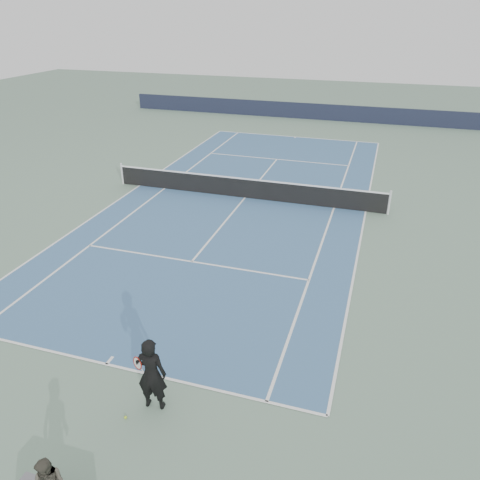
% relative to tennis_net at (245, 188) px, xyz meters
% --- Properties ---
extents(ground, '(80.00, 80.00, 0.00)m').
position_rel_tennis_net_xyz_m(ground, '(0.00, 0.00, -0.50)').
color(ground, slate).
extents(court_surface, '(10.97, 23.77, 0.01)m').
position_rel_tennis_net_xyz_m(court_surface, '(0.00, 0.00, -0.50)').
color(court_surface, '#3A608A').
rests_on(court_surface, ground).
extents(tennis_net, '(12.90, 0.10, 1.07)m').
position_rel_tennis_net_xyz_m(tennis_net, '(0.00, 0.00, 0.00)').
color(tennis_net, silver).
rests_on(tennis_net, ground).
extents(windscreen_far, '(30.00, 0.25, 1.20)m').
position_rel_tennis_net_xyz_m(windscreen_far, '(0.00, 17.88, 0.10)').
color(windscreen_far, black).
rests_on(windscreen_far, ground).
extents(tennis_player, '(0.83, 0.58, 1.83)m').
position_rel_tennis_net_xyz_m(tennis_player, '(1.75, -12.72, 0.41)').
color(tennis_player, black).
rests_on(tennis_player, ground).
extents(tennis_ball, '(0.07, 0.07, 0.07)m').
position_rel_tennis_net_xyz_m(tennis_ball, '(1.32, -13.25, -0.47)').
color(tennis_ball, '#B0D62B').
rests_on(tennis_ball, ground).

